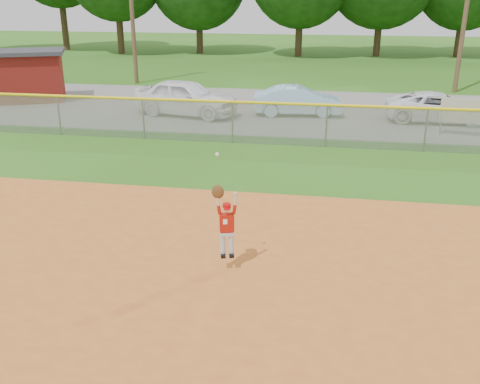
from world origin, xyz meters
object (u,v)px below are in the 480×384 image
car_blue (298,101)px  sponsor_sign (463,112)px  car_white_b (439,107)px  utility_shed (31,75)px  ballplayer (226,221)px  car_white_a (186,97)px

car_blue → sponsor_sign: 6.85m
car_white_b → sponsor_sign: sponsor_sign is taller
utility_shed → ballplayer: size_ratio=1.92×
sponsor_sign → car_white_b: bearing=99.9°
car_blue → sponsor_sign: bearing=-119.1°
car_white_b → ballplayer: bearing=156.4°
ballplayer → utility_shed: bearing=129.9°
car_white_b → sponsor_sign: (0.43, -2.44, 0.33)m
car_white_b → sponsor_sign: bearing=-169.4°
car_white_b → utility_shed: utility_shed is taller
utility_shed → sponsor_sign: bearing=-11.0°
utility_shed → ballplayer: bearing=-50.1°
car_white_a → ballplayer: ballplayer is taller
utility_shed → car_white_b: bearing=-4.1°
car_white_a → car_white_b: 10.70m
car_white_a → ballplayer: (4.38, -13.30, 0.26)m
car_white_b → utility_shed: size_ratio=1.06×
car_white_a → sponsor_sign: 11.26m
car_white_b → ballplayer: 15.29m
ballplayer → sponsor_sign: bearing=59.6°
sponsor_sign → car_blue: bearing=157.1°
car_white_a → car_blue: bearing=-67.6°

